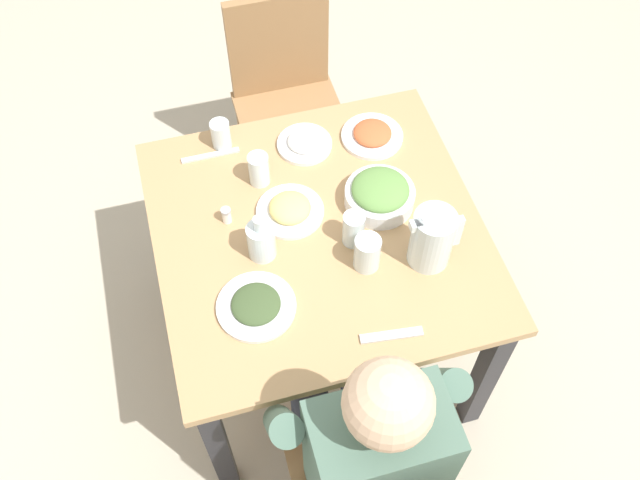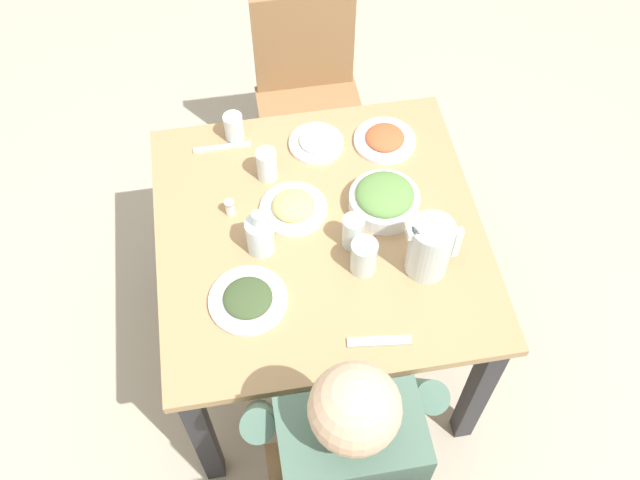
{
  "view_description": "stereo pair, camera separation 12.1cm",
  "coord_description": "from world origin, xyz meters",
  "px_view_note": "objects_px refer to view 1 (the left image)",
  "views": [
    {
      "loc": [
        -0.32,
        -1.16,
        2.4
      ],
      "look_at": [
        -0.0,
        -0.03,
        0.7
      ],
      "focal_mm": 39.63,
      "sensor_mm": 36.0,
      "label": 1
    },
    {
      "loc": [
        -0.2,
        -1.18,
        2.4
      ],
      "look_at": [
        -0.0,
        -0.03,
        0.7
      ],
      "focal_mm": 39.63,
      "sensor_mm": 36.0,
      "label": 2
    }
  ],
  "objects_px": {
    "plate_rice_curry": "(372,135)",
    "plate_dolmas": "(256,305)",
    "oil_carafe": "(261,242)",
    "water_glass_center": "(353,229)",
    "plate_yoghurt": "(304,143)",
    "chair_far": "(286,94)",
    "water_pitcher": "(432,238)",
    "dining_table": "(319,250)",
    "water_glass_far_left": "(259,169)",
    "salad_bowl": "(380,194)",
    "water_glass_by_pitcher": "(221,135)",
    "salt_shaker": "(226,215)",
    "water_glass_near_left": "(367,253)",
    "plate_fries": "(290,209)",
    "diner_near": "(364,434)"
  },
  "relations": [
    {
      "from": "water_pitcher",
      "to": "water_glass_center",
      "type": "bearing_deg",
      "value": 148.73
    },
    {
      "from": "plate_fries",
      "to": "plate_rice_curry",
      "type": "bearing_deg",
      "value": 34.05
    },
    {
      "from": "salad_bowl",
      "to": "water_glass_near_left",
      "type": "height_order",
      "value": "water_glass_near_left"
    },
    {
      "from": "water_glass_by_pitcher",
      "to": "oil_carafe",
      "type": "height_order",
      "value": "oil_carafe"
    },
    {
      "from": "dining_table",
      "to": "plate_yoghurt",
      "type": "relative_size",
      "value": 5.44
    },
    {
      "from": "water_glass_center",
      "to": "water_glass_by_pitcher",
      "type": "height_order",
      "value": "water_glass_center"
    },
    {
      "from": "dining_table",
      "to": "oil_carafe",
      "type": "xyz_separation_m",
      "value": [
        -0.18,
        -0.04,
        0.16
      ]
    },
    {
      "from": "oil_carafe",
      "to": "salad_bowl",
      "type": "bearing_deg",
      "value": 12.54
    },
    {
      "from": "chair_far",
      "to": "diner_near",
      "type": "distance_m",
      "value": 1.41
    },
    {
      "from": "water_pitcher",
      "to": "plate_yoghurt",
      "type": "relative_size",
      "value": 1.08
    },
    {
      "from": "water_glass_center",
      "to": "plate_yoghurt",
      "type": "bearing_deg",
      "value": 95.96
    },
    {
      "from": "water_pitcher",
      "to": "water_glass_near_left",
      "type": "bearing_deg",
      "value": 171.63
    },
    {
      "from": "dining_table",
      "to": "diner_near",
      "type": "xyz_separation_m",
      "value": [
        -0.05,
        -0.6,
        0.03
      ]
    },
    {
      "from": "water_pitcher",
      "to": "salad_bowl",
      "type": "distance_m",
      "value": 0.24
    },
    {
      "from": "water_glass_center",
      "to": "plate_rice_curry",
      "type": "bearing_deg",
      "value": 64.15
    },
    {
      "from": "plate_fries",
      "to": "oil_carafe",
      "type": "xyz_separation_m",
      "value": [
        -0.11,
        -0.12,
        0.04
      ]
    },
    {
      "from": "oil_carafe",
      "to": "plate_fries",
      "type": "bearing_deg",
      "value": 46.76
    },
    {
      "from": "chair_far",
      "to": "oil_carafe",
      "type": "relative_size",
      "value": 5.22
    },
    {
      "from": "salt_shaker",
      "to": "dining_table",
      "type": "bearing_deg",
      "value": -22.46
    },
    {
      "from": "salad_bowl",
      "to": "plate_yoghurt",
      "type": "bearing_deg",
      "value": 119.27
    },
    {
      "from": "water_pitcher",
      "to": "salt_shaker",
      "type": "height_order",
      "value": "water_pitcher"
    },
    {
      "from": "plate_dolmas",
      "to": "oil_carafe",
      "type": "distance_m",
      "value": 0.18
    },
    {
      "from": "plate_fries",
      "to": "water_glass_by_pitcher",
      "type": "height_order",
      "value": "water_glass_by_pitcher"
    },
    {
      "from": "water_pitcher",
      "to": "salad_bowl",
      "type": "relative_size",
      "value": 0.9
    },
    {
      "from": "chair_far",
      "to": "water_pitcher",
      "type": "relative_size",
      "value": 4.52
    },
    {
      "from": "diner_near",
      "to": "water_glass_near_left",
      "type": "relative_size",
      "value": 10.11
    },
    {
      "from": "plate_yoghurt",
      "to": "water_glass_far_left",
      "type": "relative_size",
      "value": 1.62
    },
    {
      "from": "chair_far",
      "to": "oil_carafe",
      "type": "distance_m",
      "value": 0.92
    },
    {
      "from": "water_glass_center",
      "to": "salt_shaker",
      "type": "relative_size",
      "value": 2.08
    },
    {
      "from": "water_glass_far_left",
      "to": "salad_bowl",
      "type": "bearing_deg",
      "value": -28.66
    },
    {
      "from": "salt_shaker",
      "to": "plate_yoghurt",
      "type": "bearing_deg",
      "value": 37.27
    },
    {
      "from": "plate_rice_curry",
      "to": "water_glass_by_pitcher",
      "type": "bearing_deg",
      "value": 168.17
    },
    {
      "from": "oil_carafe",
      "to": "salt_shaker",
      "type": "distance_m",
      "value": 0.16
    },
    {
      "from": "water_glass_near_left",
      "to": "salt_shaker",
      "type": "distance_m",
      "value": 0.43
    },
    {
      "from": "chair_far",
      "to": "water_glass_near_left",
      "type": "distance_m",
      "value": 0.99
    },
    {
      "from": "plate_rice_curry",
      "to": "plate_dolmas",
      "type": "bearing_deg",
      "value": -134.2
    },
    {
      "from": "plate_fries",
      "to": "water_glass_center",
      "type": "height_order",
      "value": "water_glass_center"
    },
    {
      "from": "diner_near",
      "to": "water_glass_center",
      "type": "bearing_deg",
      "value": 76.16
    },
    {
      "from": "salt_shaker",
      "to": "water_glass_center",
      "type": "bearing_deg",
      "value": -26.32
    },
    {
      "from": "diner_near",
      "to": "water_glass_center",
      "type": "xyz_separation_m",
      "value": [
        0.13,
        0.53,
        0.14
      ]
    },
    {
      "from": "water_glass_center",
      "to": "oil_carafe",
      "type": "bearing_deg",
      "value": 174.19
    },
    {
      "from": "water_glass_near_left",
      "to": "water_glass_by_pitcher",
      "type": "xyz_separation_m",
      "value": [
        -0.31,
        0.56,
        -0.01
      ]
    },
    {
      "from": "diner_near",
      "to": "plate_dolmas",
      "type": "relative_size",
      "value": 5.28
    },
    {
      "from": "water_glass_by_pitcher",
      "to": "salt_shaker",
      "type": "distance_m",
      "value": 0.3
    },
    {
      "from": "plate_dolmas",
      "to": "plate_yoghurt",
      "type": "bearing_deg",
      "value": 62.59
    },
    {
      "from": "diner_near",
      "to": "plate_rice_curry",
      "type": "bearing_deg",
      "value": 71.05
    },
    {
      "from": "salad_bowl",
      "to": "salt_shaker",
      "type": "bearing_deg",
      "value": 172.98
    },
    {
      "from": "plate_yoghurt",
      "to": "oil_carafe",
      "type": "distance_m",
      "value": 0.43
    },
    {
      "from": "water_glass_near_left",
      "to": "oil_carafe",
      "type": "relative_size",
      "value": 0.69
    },
    {
      "from": "chair_far",
      "to": "water_glass_by_pitcher",
      "type": "bearing_deg",
      "value": -127.09
    }
  ]
}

